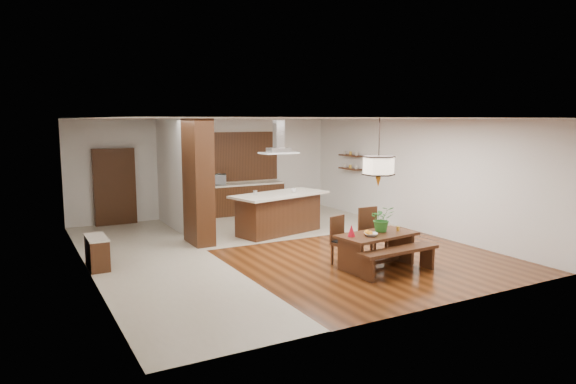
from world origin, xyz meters
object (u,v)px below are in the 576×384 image
fruit_bowl (371,234)px  dining_chair_right (373,234)px  dining_bench (399,261)px  kitchen_island (279,213)px  foliage_plant (382,219)px  dining_table (377,242)px  range_hood (279,136)px  dining_chair_left (345,241)px  hallway_console (97,253)px  microwave (216,180)px  pendant_lantern (379,153)px  island_cup (293,190)px

fruit_bowl → dining_chair_right: bearing=48.4°
dining_bench → kitchen_island: (-0.36, 4.14, 0.29)m
foliage_plant → fruit_bowl: bearing=-154.0°
dining_table → range_hood: (-0.29, 3.57, 1.97)m
dining_chair_left → dining_chair_right: dining_chair_right is taller
hallway_console → microwave: (3.99, 4.02, 0.79)m
hallway_console → microwave: bearing=45.2°
dining_bench → pendant_lantern: pendant_lantern is taller
foliage_plant → range_hood: size_ratio=0.58×
dining_table → dining_bench: bearing=-83.0°
kitchen_island → fruit_bowl: bearing=-103.6°
foliage_plant → fruit_bowl: (-0.44, -0.21, -0.23)m
kitchen_island → island_cup: 0.68m
dining_bench → kitchen_island: 4.17m
dining_chair_left → fruit_bowl: dining_chair_left is taller
dining_table → dining_chair_right: size_ratio=1.60×
island_cup → microwave: 3.17m
dining_chair_right → dining_bench: bearing=-102.7°
pendant_lantern → island_cup: size_ratio=9.90×
range_hood → microwave: (-0.55, 2.96, -1.36)m
dining_chair_left → microwave: 6.14m
dining_table → kitchen_island: (-0.29, 3.57, 0.04)m
dining_chair_right → fruit_bowl: bearing=-130.7°
dining_chair_right → island_cup: bearing=95.5°
foliage_plant → kitchen_island: size_ratio=0.19×
fruit_bowl → kitchen_island: (-0.06, 3.68, -0.17)m
foliage_plant → range_hood: bearing=98.0°
pendant_lantern → island_cup: 3.69m
kitchen_island → range_hood: (0.00, 0.00, 1.93)m
dining_chair_left → range_hood: (0.17, 3.13, 1.98)m
dining_table → kitchen_island: 3.58m
dining_chair_left → dining_chair_right: size_ratio=0.92×
dining_chair_right → island_cup: island_cup is taller
dining_chair_right → kitchen_island: (-0.63, 3.03, 0.00)m
foliage_plant → island_cup: foliage_plant is taller
dining_chair_left → dining_bench: bearing=-79.8°
pendant_lantern → fruit_bowl: size_ratio=5.14×
dining_table → fruit_bowl: size_ratio=6.61×
range_hood → microwave: bearing=100.5°
dining_bench → dining_table: bearing=97.0°
dining_bench → dining_chair_left: bearing=117.6°
fruit_bowl → kitchen_island: size_ratio=0.09×
dining_table → range_hood: size_ratio=1.87×
island_cup → pendant_lantern: bearing=-91.6°
pendant_lantern → foliage_plant: (0.20, 0.10, -1.32)m
foliage_plant → microwave: (-1.04, 6.43, 0.18)m
fruit_bowl → range_hood: range_hood is taller
dining_chair_right → pendant_lantern: (-0.34, -0.53, 1.72)m
dining_chair_left → kitchen_island: (0.17, 3.13, 0.05)m
dining_chair_right → kitchen_island: dining_chair_right is taller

